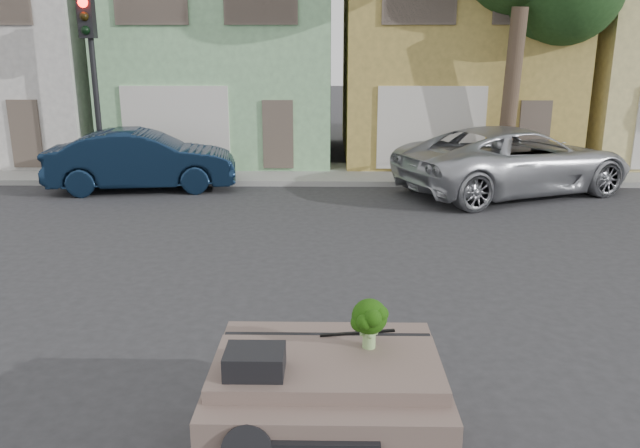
{
  "coord_description": "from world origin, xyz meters",
  "views": [
    {
      "loc": [
        0.03,
        -7.88,
        3.64
      ],
      "look_at": [
        -0.12,
        0.5,
        1.3
      ],
      "focal_mm": 35.0,
      "sensor_mm": 36.0,
      "label": 1
    }
  ],
  "objects_px": {
    "traffic_signal": "(94,91)",
    "broccoli": "(369,323)",
    "navy_sedan": "(145,190)",
    "silver_pickup": "(512,193)"
  },
  "relations": [
    {
      "from": "navy_sedan",
      "to": "traffic_signal",
      "type": "bearing_deg",
      "value": 48.31
    },
    {
      "from": "traffic_signal",
      "to": "broccoli",
      "type": "height_order",
      "value": "traffic_signal"
    },
    {
      "from": "navy_sedan",
      "to": "broccoli",
      "type": "height_order",
      "value": "broccoli"
    },
    {
      "from": "silver_pickup",
      "to": "broccoli",
      "type": "distance_m",
      "value": 12.13
    },
    {
      "from": "navy_sedan",
      "to": "traffic_signal",
      "type": "distance_m",
      "value": 3.11
    },
    {
      "from": "navy_sedan",
      "to": "traffic_signal",
      "type": "xyz_separation_m",
      "value": [
        -1.49,
        0.97,
        2.55
      ]
    },
    {
      "from": "silver_pickup",
      "to": "traffic_signal",
      "type": "height_order",
      "value": "traffic_signal"
    },
    {
      "from": "traffic_signal",
      "to": "broccoli",
      "type": "relative_size",
      "value": 11.11
    },
    {
      "from": "navy_sedan",
      "to": "broccoli",
      "type": "relative_size",
      "value": 10.67
    },
    {
      "from": "silver_pickup",
      "to": "broccoli",
      "type": "bearing_deg",
      "value": 134.65
    }
  ]
}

